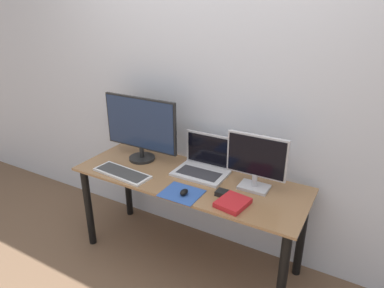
{
  "coord_description": "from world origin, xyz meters",
  "views": [
    {
      "loc": [
        1.08,
        -1.55,
        1.86
      ],
      "look_at": [
        0.02,
        0.33,
        0.95
      ],
      "focal_mm": 32.0,
      "sensor_mm": 36.0,
      "label": 1
    }
  ],
  "objects_px": {
    "mouse": "(184,192)",
    "monitor_right": "(256,161)",
    "laptop": "(204,163)",
    "monitor_left": "(140,127)",
    "keyboard": "(122,173)",
    "power_brick": "(223,193)",
    "book": "(233,203)"
  },
  "relations": [
    {
      "from": "monitor_right",
      "to": "laptop",
      "type": "distance_m",
      "value": 0.43
    },
    {
      "from": "monitor_right",
      "to": "keyboard",
      "type": "distance_m",
      "value": 0.96
    },
    {
      "from": "power_brick",
      "to": "keyboard",
      "type": "bearing_deg",
      "value": -172.95
    },
    {
      "from": "mouse",
      "to": "book",
      "type": "height_order",
      "value": "mouse"
    },
    {
      "from": "monitor_left",
      "to": "power_brick",
      "type": "xyz_separation_m",
      "value": [
        0.79,
        -0.18,
        -0.25
      ]
    },
    {
      "from": "laptop",
      "to": "keyboard",
      "type": "height_order",
      "value": "laptop"
    },
    {
      "from": "monitor_left",
      "to": "laptop",
      "type": "height_order",
      "value": "monitor_left"
    },
    {
      "from": "laptop",
      "to": "mouse",
      "type": "xyz_separation_m",
      "value": [
        0.05,
        -0.36,
        -0.04
      ]
    },
    {
      "from": "laptop",
      "to": "keyboard",
      "type": "distance_m",
      "value": 0.6
    },
    {
      "from": "monitor_left",
      "to": "monitor_right",
      "type": "height_order",
      "value": "monitor_left"
    },
    {
      "from": "mouse",
      "to": "laptop",
      "type": "bearing_deg",
      "value": 97.25
    },
    {
      "from": "monitor_left",
      "to": "keyboard",
      "type": "bearing_deg",
      "value": -83.9
    },
    {
      "from": "book",
      "to": "monitor_right",
      "type": "bearing_deg",
      "value": 80.44
    },
    {
      "from": "monitor_left",
      "to": "laptop",
      "type": "distance_m",
      "value": 0.56
    },
    {
      "from": "mouse",
      "to": "monitor_right",
      "type": "bearing_deg",
      "value": 40.49
    },
    {
      "from": "keyboard",
      "to": "laptop",
      "type": "bearing_deg",
      "value": 33.73
    },
    {
      "from": "laptop",
      "to": "mouse",
      "type": "height_order",
      "value": "laptop"
    },
    {
      "from": "monitor_right",
      "to": "mouse",
      "type": "height_order",
      "value": "monitor_right"
    },
    {
      "from": "monitor_left",
      "to": "book",
      "type": "xyz_separation_m",
      "value": [
        0.89,
        -0.26,
        -0.25
      ]
    },
    {
      "from": "keyboard",
      "to": "monitor_left",
      "type": "bearing_deg",
      "value": 96.1
    },
    {
      "from": "laptop",
      "to": "power_brick",
      "type": "distance_m",
      "value": 0.36
    },
    {
      "from": "mouse",
      "to": "power_brick",
      "type": "xyz_separation_m",
      "value": [
        0.22,
        0.12,
        -0.01
      ]
    },
    {
      "from": "laptop",
      "to": "book",
      "type": "relative_size",
      "value": 1.72
    },
    {
      "from": "laptop",
      "to": "mouse",
      "type": "distance_m",
      "value": 0.37
    },
    {
      "from": "book",
      "to": "power_brick",
      "type": "bearing_deg",
      "value": 143.56
    },
    {
      "from": "monitor_left",
      "to": "monitor_right",
      "type": "relative_size",
      "value": 1.58
    },
    {
      "from": "mouse",
      "to": "book",
      "type": "distance_m",
      "value": 0.32
    },
    {
      "from": "monitor_right",
      "to": "laptop",
      "type": "relative_size",
      "value": 1.07
    },
    {
      "from": "keyboard",
      "to": "mouse",
      "type": "height_order",
      "value": "mouse"
    },
    {
      "from": "monitor_left",
      "to": "mouse",
      "type": "xyz_separation_m",
      "value": [
        0.57,
        -0.31,
        -0.25
      ]
    },
    {
      "from": "mouse",
      "to": "power_brick",
      "type": "bearing_deg",
      "value": 29.72
    },
    {
      "from": "monitor_left",
      "to": "keyboard",
      "type": "xyz_separation_m",
      "value": [
        0.03,
        -0.28,
        -0.26
      ]
    }
  ]
}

